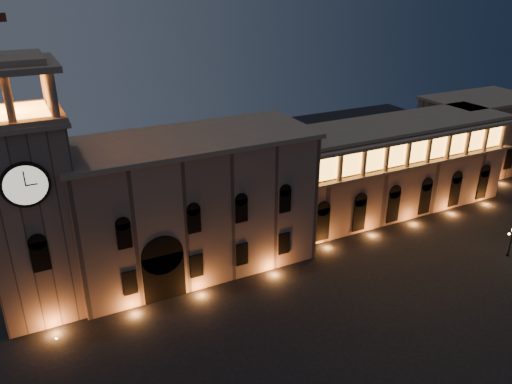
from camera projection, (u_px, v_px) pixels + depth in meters
ground at (292, 363)px, 49.51m from camera, size 160.00×160.00×0.00m
government_building at (192, 204)px, 63.06m from camera, size 30.80×12.80×17.60m
clock_tower at (30, 208)px, 53.20m from camera, size 9.80×9.80×32.40m
colonnade_wing at (391, 166)px, 79.26m from camera, size 40.60×11.50×14.50m
secondary_building at (476, 136)px, 95.04m from camera, size 20.00×12.00×14.00m
street_lamp_near at (511, 240)px, 67.36m from camera, size 1.38×0.64×4.16m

